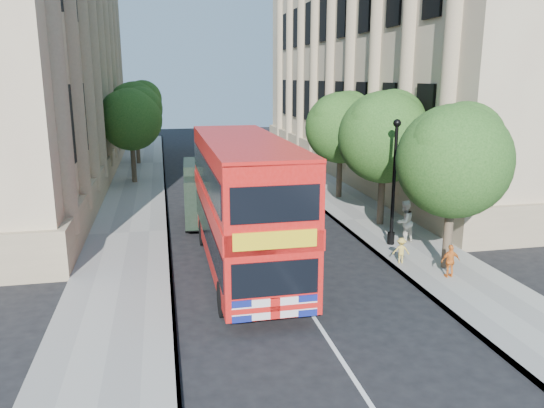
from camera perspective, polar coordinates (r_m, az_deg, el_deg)
ground at (r=15.81m, az=4.76°, el=-12.41°), size 120.00×120.00×0.00m
pavement_right at (r=26.49m, az=10.57°, el=-1.66°), size 3.50×80.00×0.12m
pavement_left at (r=24.62m, az=-15.09°, el=-3.08°), size 3.50×80.00×0.12m
building_right at (r=41.72m, az=14.23°, el=16.03°), size 12.00×38.00×18.00m
building_left at (r=38.87m, az=-27.21°, el=15.20°), size 12.00×38.00×18.00m
tree_right_near at (r=19.59m, az=19.07°, el=5.01°), size 4.00×4.00×6.08m
tree_right_mid at (r=24.86m, az=12.05°, el=7.57°), size 4.20×4.20×6.37m
tree_right_far at (r=30.44m, az=7.47°, el=8.55°), size 4.00×4.00×6.15m
tree_left_far at (r=35.76m, az=-14.89°, el=9.15°), size 4.00×4.00×6.30m
tree_left_back at (r=43.72m, az=-14.42°, el=10.25°), size 4.20×4.20×6.65m
lamp_post at (r=22.07m, az=12.95°, el=1.71°), size 0.32×0.32×5.16m
double_decker_bus at (r=18.78m, az=-3.02°, el=0.32°), size 2.79×10.27×4.73m
box_van at (r=25.69m, az=-7.10°, el=1.07°), size 2.29×5.11×2.87m
police_constable at (r=16.06m, az=0.62°, el=-7.90°), size 0.84×0.64×2.06m
woman_pedestrian at (r=22.74m, az=14.05°, el=-1.86°), size 1.09×1.00×1.81m
child_a at (r=19.41m, az=18.64°, el=-5.83°), size 0.69×0.31×1.17m
child_b at (r=20.37m, az=13.72°, el=-4.87°), size 0.70×0.52×0.97m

